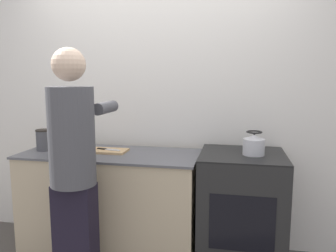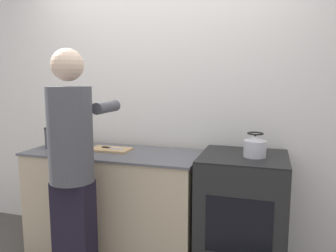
{
  "view_description": "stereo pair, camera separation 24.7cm",
  "coord_description": "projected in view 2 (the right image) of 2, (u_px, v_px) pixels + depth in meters",
  "views": [
    {
      "loc": [
        0.66,
        -2.19,
        1.49
      ],
      "look_at": [
        0.17,
        0.21,
        1.14
      ],
      "focal_mm": 35.0,
      "sensor_mm": 36.0,
      "label": 1
    },
    {
      "loc": [
        0.9,
        -2.13,
        1.49
      ],
      "look_at": [
        0.17,
        0.21,
        1.14
      ],
      "focal_mm": 35.0,
      "sensor_mm": 36.0,
      "label": 2
    }
  ],
  "objects": [
    {
      "name": "person",
      "position": [
        72.0,
        161.0,
        2.26
      ],
      "size": [
        0.34,
        0.58,
        1.69
      ],
      "color": "black",
      "rests_on": "ground_plane"
    },
    {
      "name": "cutting_board",
      "position": [
        110.0,
        149.0,
        2.78
      ],
      "size": [
        0.35,
        0.2,
        0.02
      ],
      "color": "tan",
      "rests_on": "counter"
    },
    {
      "name": "knife",
      "position": [
        112.0,
        148.0,
        2.77
      ],
      "size": [
        0.21,
        0.08,
        0.01
      ],
      "rotation": [
        0.0,
        0.0,
        -0.21
      ],
      "color": "silver",
      "rests_on": "cutting_board"
    },
    {
      "name": "wall_back",
      "position": [
        166.0,
        100.0,
        2.95
      ],
      "size": [
        8.0,
        0.05,
        2.6
      ],
      "color": "white",
      "rests_on": "ground_plane"
    },
    {
      "name": "counter",
      "position": [
        115.0,
        202.0,
        2.8
      ],
      "size": [
        1.46,
        0.62,
        0.89
      ],
      "color": "#C6B28E",
      "rests_on": "ground_plane"
    },
    {
      "name": "oven",
      "position": [
        242.0,
        215.0,
        2.5
      ],
      "size": [
        0.64,
        0.62,
        0.93
      ],
      "color": "black",
      "rests_on": "ground_plane"
    },
    {
      "name": "canister_jar",
      "position": [
        52.0,
        138.0,
        2.87
      ],
      "size": [
        0.12,
        0.12,
        0.18
      ],
      "color": "#4C4C51",
      "rests_on": "counter"
    },
    {
      "name": "kettle",
      "position": [
        255.0,
        147.0,
        2.37
      ],
      "size": [
        0.16,
        0.16,
        0.18
      ],
      "color": "silver",
      "rests_on": "oven"
    },
    {
      "name": "bowl_mixing",
      "position": [
        81.0,
        141.0,
        2.99
      ],
      "size": [
        0.13,
        0.13,
        0.07
      ],
      "color": "#C6B789",
      "rests_on": "counter"
    },
    {
      "name": "bowl_prep",
      "position": [
        66.0,
        149.0,
        2.68
      ],
      "size": [
        0.17,
        0.17,
        0.07
      ],
      "color": "#C6B789",
      "rests_on": "counter"
    }
  ]
}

